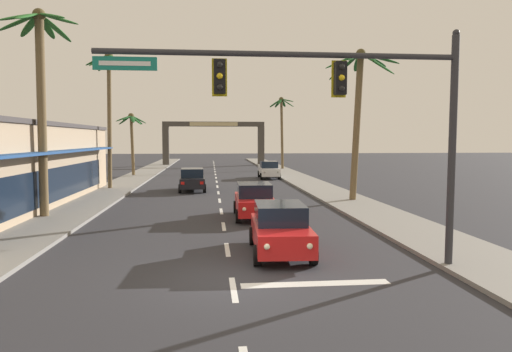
{
  "coord_description": "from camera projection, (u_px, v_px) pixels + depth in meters",
  "views": [
    {
      "loc": [
        -0.57,
        -12.4,
        3.85
      ],
      "look_at": [
        1.46,
        8.0,
        2.2
      ],
      "focal_mm": 32.42,
      "sensor_mm": 36.0,
      "label": 1
    }
  ],
  "objects": [
    {
      "name": "palm_right_farthest",
      "position": [
        282.0,
        118.0,
        57.54
      ],
      "size": [
        3.18,
        3.24,
        9.05
      ],
      "color": "brown",
      "rests_on": "ground"
    },
    {
      "name": "palm_left_second",
      "position": [
        41.0,
        79.0,
        21.78
      ],
      "size": [
        3.77,
        3.77,
        9.93
      ],
      "color": "brown",
      "rests_on": "ground"
    },
    {
      "name": "traffic_signal_mast",
      "position": [
        346.0,
        100.0,
        13.09
      ],
      "size": [
        10.29,
        0.41,
        6.99
      ],
      "color": "#2D2D33",
      "rests_on": "ground"
    },
    {
      "name": "palm_left_farthest",
      "position": [
        132.0,
        128.0,
        47.36
      ],
      "size": [
        3.08,
        3.2,
        6.49
      ],
      "color": "brown",
      "rests_on": "ground"
    },
    {
      "name": "palm_right_second",
      "position": [
        359.0,
        96.0,
        27.86
      ],
      "size": [
        4.86,
        4.89,
        9.25
      ],
      "color": "brown",
      "rests_on": "ground"
    },
    {
      "name": "sedan_lead_at_stop_bar",
      "position": [
        280.0,
        228.0,
        15.48
      ],
      "size": [
        2.09,
        4.51,
        1.68
      ],
      "color": "red",
      "rests_on": "ground"
    },
    {
      "name": "town_gateway_arch",
      "position": [
        214.0,
        137.0,
        67.22
      ],
      "size": [
        14.74,
        0.9,
        6.35
      ],
      "color": "#423D38",
      "rests_on": "ground"
    },
    {
      "name": "sedan_parked_nearest_kerb",
      "position": [
        269.0,
        170.0,
        45.17
      ],
      "size": [
        2.03,
        4.48,
        1.68
      ],
      "color": "silver",
      "rests_on": "ground"
    },
    {
      "name": "sidewalk_left",
      "position": [
        105.0,
        194.0,
        31.73
      ],
      "size": [
        3.2,
        110.0,
        0.14
      ],
      "primitive_type": "cube",
      "color": "gray",
      "rests_on": "ground"
    },
    {
      "name": "palm_left_third",
      "position": [
        109.0,
        89.0,
        34.49
      ],
      "size": [
        3.7,
        3.7,
        10.34
      ],
      "color": "brown",
      "rests_on": "ground"
    },
    {
      "name": "sedan_third_in_queue",
      "position": [
        254.0,
        200.0,
        22.59
      ],
      "size": [
        2.01,
        4.48,
        1.68
      ],
      "color": "red",
      "rests_on": "ground"
    },
    {
      "name": "sedan_oncoming_far",
      "position": [
        192.0,
        179.0,
        34.26
      ],
      "size": [
        2.07,
        4.5,
        1.68
      ],
      "color": "black",
      "rests_on": "ground"
    },
    {
      "name": "lane_markings",
      "position": [
        225.0,
        194.0,
        32.17
      ],
      "size": [
        4.28,
        87.81,
        0.01
      ],
      "color": "silver",
      "rests_on": "ground"
    },
    {
      "name": "sidewalk_right",
      "position": [
        327.0,
        191.0,
        33.27
      ],
      "size": [
        3.2,
        110.0,
        0.14
      ],
      "primitive_type": "cube",
      "color": "gray",
      "rests_on": "ground"
    },
    {
      "name": "ground_plane",
      "position": [
        232.0,
        279.0,
        12.67
      ],
      "size": [
        220.0,
        220.0,
        0.0
      ],
      "primitive_type": "plane",
      "color": "#2D2D33"
    }
  ]
}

